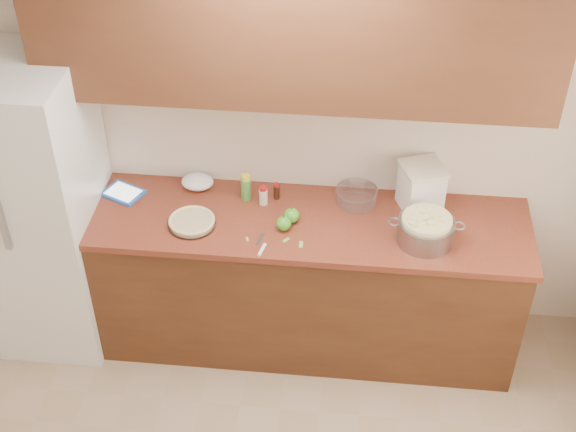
# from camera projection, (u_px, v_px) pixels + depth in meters

# --- Properties ---
(room_shell) EXTENTS (3.60, 3.60, 3.60)m
(room_shell) POSITION_uv_depth(u_px,v_px,m) (251.00, 386.00, 3.02)
(room_shell) COLOR #A08467
(room_shell) RESTS_ON ground
(counter_run) EXTENTS (2.64, 0.68, 0.92)m
(counter_run) POSITION_uv_depth(u_px,v_px,m) (290.00, 280.00, 4.69)
(counter_run) COLOR #522D17
(counter_run) RESTS_ON ground
(upper_cabinets) EXTENTS (2.60, 0.34, 0.70)m
(upper_cabinets) POSITION_uv_depth(u_px,v_px,m) (294.00, 34.00, 3.87)
(upper_cabinets) COLOR #532D19
(upper_cabinets) RESTS_ON room_shell
(fridge) EXTENTS (0.70, 0.70, 1.80)m
(fridge) POSITION_uv_depth(u_px,v_px,m) (35.00, 209.00, 4.50)
(fridge) COLOR silver
(fridge) RESTS_ON ground
(pie) EXTENTS (0.26, 0.26, 0.04)m
(pie) POSITION_uv_depth(u_px,v_px,m) (192.00, 222.00, 4.35)
(pie) COLOR silver
(pie) RESTS_ON counter_run
(colander) EXTENTS (0.40, 0.30, 0.15)m
(colander) POSITION_uv_depth(u_px,v_px,m) (426.00, 230.00, 4.22)
(colander) COLOR gray
(colander) RESTS_ON counter_run
(flour_canister) EXTENTS (0.29, 0.29, 0.27)m
(flour_canister) POSITION_uv_depth(u_px,v_px,m) (421.00, 187.00, 4.40)
(flour_canister) COLOR white
(flour_canister) RESTS_ON counter_run
(tablet) EXTENTS (0.27, 0.24, 0.02)m
(tablet) POSITION_uv_depth(u_px,v_px,m) (123.00, 193.00, 4.57)
(tablet) COLOR blue
(tablet) RESTS_ON counter_run
(paring_knife) EXTENTS (0.06, 0.19, 0.02)m
(paring_knife) POSITION_uv_depth(u_px,v_px,m) (262.00, 248.00, 4.20)
(paring_knife) COLOR gray
(paring_knife) RESTS_ON counter_run
(lemon_bottle) EXTENTS (0.06, 0.06, 0.16)m
(lemon_bottle) POSITION_uv_depth(u_px,v_px,m) (246.00, 187.00, 4.50)
(lemon_bottle) COLOR #4C8C38
(lemon_bottle) RESTS_ON counter_run
(cinnamon_shaker) EXTENTS (0.05, 0.05, 0.12)m
(cinnamon_shaker) POSITION_uv_depth(u_px,v_px,m) (263.00, 196.00, 4.47)
(cinnamon_shaker) COLOR beige
(cinnamon_shaker) RESTS_ON counter_run
(vanilla_bottle) EXTENTS (0.04, 0.04, 0.10)m
(vanilla_bottle) POSITION_uv_depth(u_px,v_px,m) (277.00, 191.00, 4.52)
(vanilla_bottle) COLOR black
(vanilla_bottle) RESTS_ON counter_run
(mixing_bowl) EXTENTS (0.24, 0.24, 0.09)m
(mixing_bowl) POSITION_uv_depth(u_px,v_px,m) (357.00, 195.00, 4.49)
(mixing_bowl) COLOR silver
(mixing_bowl) RESTS_ON counter_run
(paper_towel) EXTENTS (0.20, 0.17, 0.08)m
(paper_towel) POSITION_uv_depth(u_px,v_px,m) (197.00, 182.00, 4.60)
(paper_towel) COLOR white
(paper_towel) RESTS_ON counter_run
(apple_left) EXTENTS (0.08, 0.08, 0.09)m
(apple_left) POSITION_uv_depth(u_px,v_px,m) (284.00, 223.00, 4.30)
(apple_left) COLOR #409722
(apple_left) RESTS_ON counter_run
(apple_center) EXTENTS (0.09, 0.09, 0.10)m
(apple_center) POSITION_uv_depth(u_px,v_px,m) (292.00, 216.00, 4.35)
(apple_center) COLOR #409722
(apple_center) RESTS_ON counter_run
(peel_a) EXTENTS (0.04, 0.04, 0.00)m
(peel_a) POSITION_uv_depth(u_px,v_px,m) (286.00, 240.00, 4.26)
(peel_a) COLOR #8CBC5B
(peel_a) RESTS_ON counter_run
(peel_b) EXTENTS (0.02, 0.05, 0.00)m
(peel_b) POSITION_uv_depth(u_px,v_px,m) (301.00, 244.00, 4.23)
(peel_b) COLOR #8CBC5B
(peel_b) RESTS_ON counter_run
(peel_c) EXTENTS (0.02, 0.03, 0.00)m
(peel_c) POSITION_uv_depth(u_px,v_px,m) (247.00, 239.00, 4.26)
(peel_c) COLOR #8CBC5B
(peel_c) RESTS_ON counter_run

